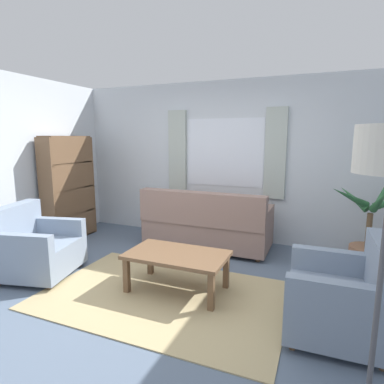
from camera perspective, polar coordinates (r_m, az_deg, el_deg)
The scene contains 10 objects.
ground_plane at distance 3.63m, azimuth -5.18°, elevation -18.07°, with size 6.24×6.24×0.00m, color slate.
wall_back at distance 5.33m, azimuth 5.96°, elevation 5.49°, with size 5.32×0.12×2.60m, color silver.
window_with_curtains at distance 5.24m, azimuth 5.73°, elevation 7.07°, with size 1.98×0.07×1.40m.
area_rug at distance 3.63m, azimuth -5.18°, elevation -17.99°, with size 2.59×1.69×0.01m, color tan.
couch at distance 4.88m, azimuth 2.54°, elevation -5.98°, with size 1.90×0.82×0.92m.
armchair_left at distance 4.42m, azimuth -26.40°, elevation -8.94°, with size 0.99×1.01×0.88m.
armchair_right at distance 3.12m, azimuth 25.78°, elevation -16.73°, with size 0.84×0.86×0.88m.
coffee_table at distance 3.57m, azimuth -2.72°, elevation -11.80°, with size 1.10×0.64×0.44m.
potted_plant at distance 4.70m, azimuth 29.25°, elevation -6.99°, with size 1.14×1.25×1.18m.
bookshelf at distance 5.64m, azimuth -21.08°, elevation 0.93°, with size 0.30×0.94×1.72m.
Camera 1 is at (1.51, -2.84, 1.70)m, focal length 29.62 mm.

